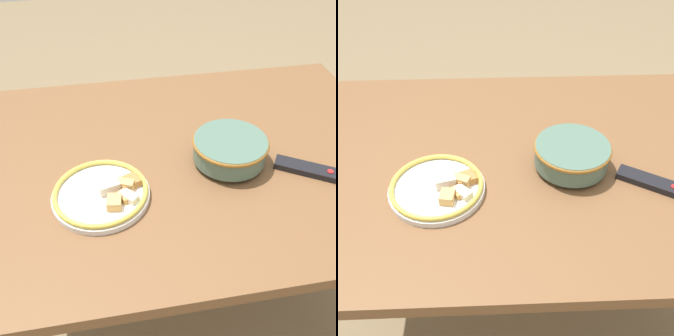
# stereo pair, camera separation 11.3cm
# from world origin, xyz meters

# --- Properties ---
(ground_plane) EXTENTS (8.00, 8.00, 0.00)m
(ground_plane) POSITION_xyz_m (0.00, 0.00, 0.00)
(ground_plane) COLOR #7F6B4C
(dining_table) EXTENTS (1.44, 1.01, 0.78)m
(dining_table) POSITION_xyz_m (0.00, 0.00, 0.70)
(dining_table) COLOR brown
(dining_table) RESTS_ON ground_plane
(noodle_bowl) EXTENTS (0.23, 0.23, 0.08)m
(noodle_bowl) POSITION_xyz_m (-0.13, 0.06, 0.83)
(noodle_bowl) COLOR #4C6B5B
(noodle_bowl) RESTS_ON dining_table
(food_plate) EXTENTS (0.27, 0.27, 0.05)m
(food_plate) POSITION_xyz_m (0.26, 0.15, 0.80)
(food_plate) COLOR white
(food_plate) RESTS_ON dining_table
(tv_remote) EXTENTS (0.19, 0.14, 0.02)m
(tv_remote) POSITION_xyz_m (-0.35, 0.14, 0.79)
(tv_remote) COLOR black
(tv_remote) RESTS_ON dining_table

